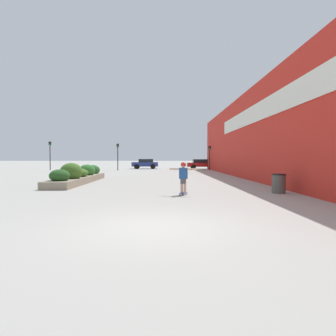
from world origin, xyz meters
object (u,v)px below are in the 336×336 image
at_px(car_center_left, 202,164).
at_px(traffic_light_right, 210,153).
at_px(skateboarder, 183,174).
at_px(car_center_right, 257,163).
at_px(car_leftmost, 145,164).
at_px(trash_bin, 279,183).
at_px(traffic_light_far_left, 50,151).
at_px(traffic_light_left, 118,152).
at_px(skateboard, 183,193).

distance_m(car_center_left, traffic_light_right, 4.86).
xyz_separation_m(skateboarder, traffic_light_right, (4.94, 25.73, 1.27)).
xyz_separation_m(skateboarder, car_center_right, (13.42, 33.37, -0.11)).
distance_m(car_leftmost, car_center_right, 17.34).
distance_m(trash_bin, traffic_light_far_left, 32.53).
bearing_deg(traffic_light_left, skateboarder, -74.76).
xyz_separation_m(skateboard, car_center_right, (13.42, 33.37, 0.73)).
bearing_deg(traffic_light_left, car_center_right, 21.69).
height_order(skateboard, car_center_right, car_center_right).
relative_size(skateboard, traffic_light_right, 0.22).
bearing_deg(traffic_light_far_left, trash_bin, -51.53).
relative_size(car_center_left, car_center_right, 0.99).
bearing_deg(trash_bin, car_center_right, 74.61).
bearing_deg(skateboard, traffic_light_left, 123.11).
bearing_deg(skateboard, car_center_left, 99.28).
xyz_separation_m(car_center_left, traffic_light_right, (0.35, -4.63, 1.43)).
distance_m(trash_bin, car_center_left, 29.79).
relative_size(car_center_left, traffic_light_left, 1.32).
bearing_deg(car_leftmost, skateboard, -173.10).
height_order(car_leftmost, traffic_light_far_left, traffic_light_far_left).
relative_size(car_center_right, traffic_light_right, 1.44).
distance_m(car_leftmost, traffic_light_far_left, 13.18).
height_order(car_leftmost, car_center_left, car_leftmost).
relative_size(car_leftmost, car_center_right, 0.83).
bearing_deg(car_center_left, traffic_light_left, -66.17).
relative_size(car_leftmost, traffic_light_left, 1.11).
distance_m(skateboarder, traffic_light_left, 26.25).
bearing_deg(trash_bin, traffic_light_left, 114.55).
xyz_separation_m(skateboard, car_center_left, (4.59, 30.36, 0.68)).
bearing_deg(car_center_right, traffic_light_right, -48.01).
xyz_separation_m(car_leftmost, car_center_right, (17.18, 2.32, 0.03)).
bearing_deg(car_center_right, skateboard, -21.91).
distance_m(skateboarder, car_center_right, 35.97).
bearing_deg(trash_bin, traffic_light_far_left, 128.47).
xyz_separation_m(skateboard, traffic_light_left, (-6.89, 25.29, 2.27)).
distance_m(traffic_light_right, traffic_light_far_left, 20.75).
height_order(car_center_right, traffic_light_left, traffic_light_left).
xyz_separation_m(skateboarder, car_leftmost, (-3.76, 31.05, -0.13)).
relative_size(car_leftmost, car_center_left, 0.84).
relative_size(skateboarder, trash_bin, 1.51).
height_order(car_leftmost, traffic_light_left, traffic_light_left).
height_order(skateboarder, traffic_light_left, traffic_light_left).
bearing_deg(traffic_light_left, traffic_light_far_left, 175.49).
bearing_deg(car_center_left, traffic_light_right, 4.30).
relative_size(skateboard, car_leftmost, 0.18).
bearing_deg(car_leftmost, traffic_light_left, 151.43).
bearing_deg(car_leftmost, traffic_light_right, -121.42).
bearing_deg(car_leftmost, traffic_light_far_left, 112.75).
bearing_deg(car_center_right, car_leftmost, -82.29).
bearing_deg(car_leftmost, skateboarder, -173.10).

